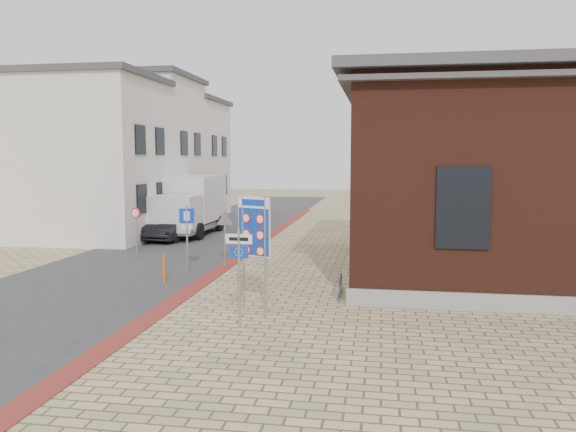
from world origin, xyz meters
The scene contains 16 objects.
ground centered at (0.00, 0.00, 0.00)m, with size 120.00×120.00×0.00m, color tan.
road_strip centered at (-5.50, 15.00, 0.01)m, with size 7.00×60.00×0.02m, color #38383A.
curb_strip centered at (-2.00, 10.00, 0.01)m, with size 0.60×40.00×0.02m, color maroon.
brick_building centered at (8.99, 7.00, 3.49)m, with size 13.00×13.00×6.80m.
townhouse_near centered at (-10.99, 12.00, 4.17)m, with size 7.40×6.40×8.30m.
townhouse_mid centered at (-10.99, 18.00, 4.57)m, with size 7.40×6.40×9.10m.
townhouse_far centered at (-10.99, 24.00, 4.17)m, with size 7.40×6.40×8.30m.
bike_rack centered at (2.65, 2.20, 0.26)m, with size 0.08×1.80×0.60m.
sedan centered at (-6.47, 12.58, 0.71)m, with size 1.50×4.29×1.41m, color black.
box_truck centered at (-6.37, 14.46, 1.63)m, with size 2.63×6.06×3.16m.
border_sign centered at (0.50, 0.07, 2.24)m, with size 0.98×0.49×3.11m.
essen_sign centered at (0.48, -1.50, 1.63)m, with size 0.66×0.07×2.46m.
parking_sign centered at (-2.97, 4.50, 1.64)m, with size 0.53×0.15×2.42m.
yield_sign centered at (-2.00, 6.00, 1.60)m, with size 0.74×0.25×2.12m.
speed_sign centered at (-6.50, 8.00, 1.33)m, with size 0.47×0.17×2.03m.
bollard centered at (-3.17, 2.80, 0.49)m, with size 0.09×0.09×0.98m, color #EE600C.
Camera 1 is at (3.85, -14.47, 4.11)m, focal length 35.00 mm.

